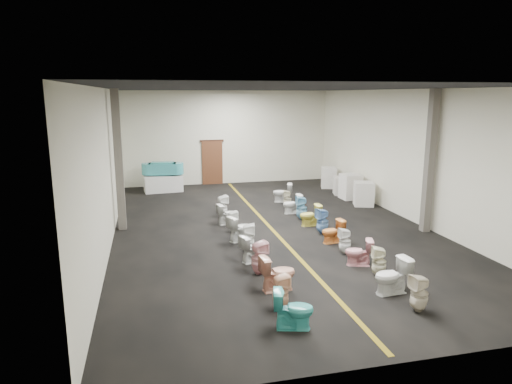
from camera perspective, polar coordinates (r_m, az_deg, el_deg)
floor at (r=15.14m, az=1.82°, el=-4.48°), size 16.00×16.00×0.00m
ceiling at (r=14.51m, az=1.94°, el=12.81°), size 16.00×16.00×0.00m
wall_back at (r=22.42m, az=-3.53°, el=6.79°), size 10.00×0.00×10.00m
wall_front at (r=7.41m, az=18.40°, el=-4.79°), size 10.00×0.00×10.00m
wall_left at (r=14.20m, az=-18.02°, el=3.12°), size 0.00×16.00×16.00m
wall_right at (r=16.68m, az=18.74°, el=4.33°), size 0.00×16.00×16.00m
aisle_stripe at (r=15.14m, az=1.82°, el=-4.47°), size 0.12×15.60×0.01m
back_door at (r=22.39m, az=-5.49°, el=3.66°), size 1.00×0.10×2.10m
door_frame at (r=22.26m, az=-5.55°, el=6.39°), size 1.15×0.08×0.10m
column_left at (r=15.17m, az=-16.79°, el=3.74°), size 0.25×0.25×4.50m
column_right at (r=15.30m, az=20.90°, el=3.53°), size 0.25×0.25×4.50m
display_table at (r=21.06m, az=-11.51°, el=1.06°), size 1.75×0.99×0.74m
bathtub at (r=20.94m, az=-11.59°, el=2.94°), size 1.85×0.81×0.55m
appliance_crate_a at (r=18.52m, az=13.31°, el=-0.22°), size 0.93×0.93×0.94m
appliance_crate_b at (r=19.58m, az=11.73°, el=0.68°), size 0.79×0.79×1.05m
appliance_crate_c at (r=20.37m, az=10.71°, el=0.78°), size 0.84×0.84×0.79m
appliance_crate_d at (r=21.73m, az=9.08°, el=1.79°), size 0.86×0.86×0.97m
toilet_left_0 at (r=8.84m, az=4.69°, el=-14.39°), size 0.84×0.60×0.77m
toilet_left_1 at (r=9.55m, az=3.09°, el=-12.35°), size 0.37×0.36×0.74m
toilet_left_2 at (r=10.37m, az=2.72°, el=-10.09°), size 0.84×0.52×0.82m
toilet_left_3 at (r=11.22m, az=0.37°, el=-8.24°), size 0.46×0.46×0.84m
toilet_left_4 at (r=12.05m, az=-0.31°, el=-7.06°), size 0.81×0.61×0.73m
toilet_left_5 at (r=12.81m, az=-1.02°, el=-5.72°), size 0.43×0.42×0.80m
toilet_left_6 at (r=13.72m, az=-2.02°, el=-4.55°), size 0.88×0.72×0.78m
toilet_left_7 at (r=14.63m, az=-2.96°, el=-3.70°), size 0.35×0.34×0.68m
toilet_left_8 at (r=15.49m, az=-3.61°, el=-2.75°), size 0.75×0.51×0.71m
toilet_left_9 at (r=16.29m, az=-4.24°, el=-1.83°), size 0.45×0.44×0.81m
toilet_right_0 at (r=9.98m, az=19.74°, el=-11.84°), size 0.39×0.38×0.79m
toilet_right_1 at (r=10.63m, az=16.65°, el=-10.03°), size 0.84×0.52×0.82m
toilet_right_2 at (r=11.50m, az=15.14°, el=-8.40°), size 0.43×0.42×0.75m
toilet_right_3 at (r=12.10m, az=12.71°, el=-7.36°), size 0.78×0.59×0.71m
toilet_right_4 at (r=12.87m, az=11.06°, el=-6.04°), size 0.36×0.35×0.73m
toilet_right_5 at (r=13.73m, az=9.58°, el=-4.89°), size 0.73×0.48×0.69m
toilet_right_6 at (r=14.50m, az=8.31°, el=-3.65°), size 0.45×0.45×0.83m
toilet_right_7 at (r=15.37m, az=6.80°, el=-2.90°), size 0.72×0.41×0.72m
toilet_right_8 at (r=16.08m, az=5.73°, el=-1.98°), size 0.43×0.43×0.85m
toilet_right_9 at (r=16.90m, az=4.56°, el=-1.49°), size 0.71×0.42×0.71m
toilet_right_10 at (r=17.76m, az=3.95°, el=-0.87°), size 0.39×0.39×0.68m
toilet_right_11 at (r=18.63m, az=3.32°, el=-0.08°), size 0.86×0.62×0.79m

